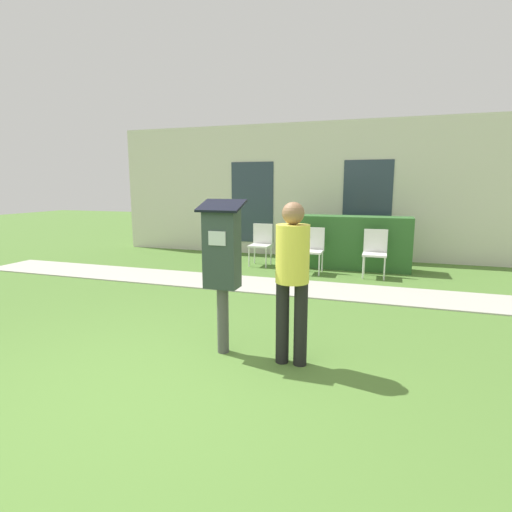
# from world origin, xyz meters

# --- Properties ---
(ground_plane) EXTENTS (40.00, 40.00, 0.00)m
(ground_plane) POSITION_xyz_m (0.00, 0.00, 0.00)
(ground_plane) COLOR #517A33
(sidewalk) EXTENTS (12.00, 1.10, 0.02)m
(sidewalk) POSITION_xyz_m (0.00, 3.86, 0.01)
(sidewalk) COLOR #B7B2A8
(sidewalk) RESTS_ON ground
(building_facade) EXTENTS (10.00, 0.26, 3.20)m
(building_facade) POSITION_xyz_m (0.00, 7.11, 1.60)
(building_facade) COLOR silver
(building_facade) RESTS_ON ground
(parking_meter) EXTENTS (0.44, 0.31, 1.59)m
(parking_meter) POSITION_xyz_m (0.30, 1.04, 1.02)
(parking_meter) COLOR #4C4C4C
(parking_meter) RESTS_ON ground
(person_standing) EXTENTS (0.32, 0.32, 1.58)m
(person_standing) POSITION_xyz_m (1.03, 0.99, 0.93)
(person_standing) COLOR black
(person_standing) RESTS_ON ground
(outdoor_chair_left) EXTENTS (0.44, 0.44, 0.90)m
(outdoor_chair_left) POSITION_xyz_m (-0.73, 5.62, 0.53)
(outdoor_chair_left) COLOR white
(outdoor_chair_left) RESTS_ON ground
(outdoor_chair_middle) EXTENTS (0.44, 0.44, 0.90)m
(outdoor_chair_middle) POSITION_xyz_m (0.47, 5.19, 0.53)
(outdoor_chair_middle) COLOR white
(outdoor_chair_middle) RESTS_ON ground
(outdoor_chair_right) EXTENTS (0.44, 0.44, 0.90)m
(outdoor_chair_right) POSITION_xyz_m (1.67, 5.22, 0.53)
(outdoor_chair_right) COLOR white
(outdoor_chair_right) RESTS_ON ground
(hedge_row) EXTENTS (2.45, 0.60, 1.10)m
(hedge_row) POSITION_xyz_m (1.14, 5.86, 0.55)
(hedge_row) COLOR #33662D
(hedge_row) RESTS_ON ground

